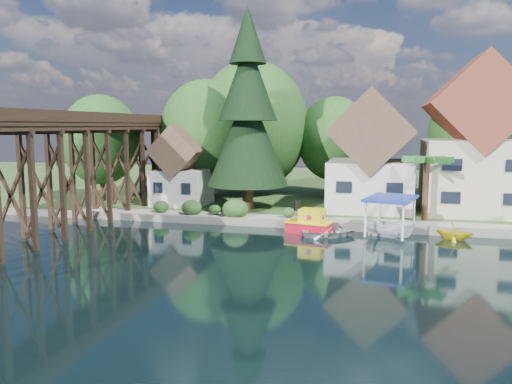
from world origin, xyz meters
TOP-DOWN VIEW (x-y plane):
  - ground at (0.00, 0.00)m, footprint 140.00×140.00m
  - bank at (0.00, 34.00)m, footprint 140.00×52.00m
  - seawall at (4.00, 8.00)m, footprint 60.00×0.40m
  - promenade at (6.00, 9.30)m, footprint 50.00×2.60m
  - trestle_bridge at (-16.00, 5.17)m, footprint 4.12×44.18m
  - house_left at (7.00, 16.00)m, footprint 7.64×8.64m
  - house_center at (16.00, 16.50)m, footprint 8.65×9.18m
  - shed at (-11.00, 14.50)m, footprint 5.09×5.40m
  - bg_trees at (1.00, 21.25)m, footprint 49.90×13.30m
  - shrubs at (-4.60, 9.26)m, footprint 15.76×2.47m
  - conifer at (-3.97, 13.23)m, footprint 7.44×7.44m
  - palm_tree at (11.48, 10.74)m, footprint 3.96×3.96m
  - tugboat at (2.67, 6.45)m, footprint 3.79×2.61m
  - boat_white_a at (4.24, 5.67)m, footprint 4.80×4.04m
  - boat_canopy at (8.66, 6.37)m, footprint 4.26×5.32m
  - boat_yellow at (13.20, 6.68)m, footprint 3.09×2.85m

SIDE VIEW (x-z plane):
  - ground at x=0.00m, z-range 0.00..0.00m
  - bank at x=0.00m, z-range 0.00..0.50m
  - seawall at x=4.00m, z-range 0.00..0.62m
  - boat_white_a at x=4.24m, z-range 0.00..0.85m
  - promenade at x=6.00m, z-range 0.50..0.56m
  - boat_yellow at x=13.20m, z-range 0.00..1.36m
  - tugboat at x=2.67m, z-range -0.50..2.01m
  - shrubs at x=-4.60m, z-range 0.38..2.08m
  - boat_canopy at x=8.66m, z-range -0.21..2.79m
  - shed at x=-11.00m, z-range -0.10..7.75m
  - house_left at x=7.00m, z-range -0.37..10.65m
  - trestle_bridge at x=-16.00m, z-range 0.70..10.00m
  - palm_tree at x=11.48m, z-range 2.59..8.18m
  - house_center at x=16.00m, z-range -0.53..13.36m
  - bg_trees at x=1.00m, z-range 2.00..12.57m
  - conifer at x=-3.97m, z-range 0.16..18.49m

